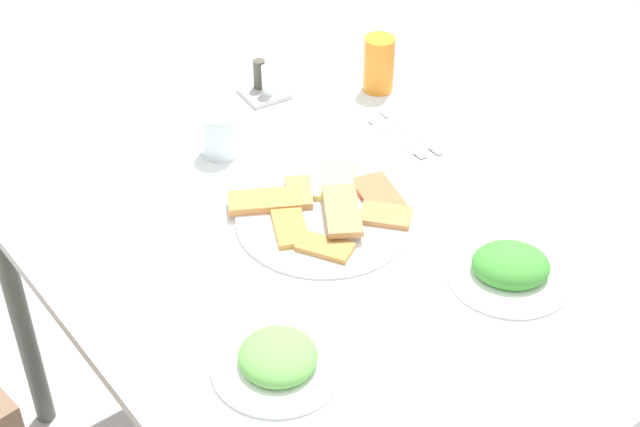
# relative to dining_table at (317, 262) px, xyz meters

# --- Properties ---
(dining_table) EXTENTS (1.24, 0.92, 0.74)m
(dining_table) POSITION_rel_dining_table_xyz_m (0.00, 0.00, 0.00)
(dining_table) COLOR white
(dining_table) RESTS_ON ground_plane
(pide_platter) EXTENTS (0.32, 0.32, 0.04)m
(pide_platter) POSITION_rel_dining_table_xyz_m (0.02, -0.03, 0.08)
(pide_platter) COLOR white
(pide_platter) RESTS_ON dining_table
(salad_plate_greens) EXTENTS (0.21, 0.21, 0.06)m
(salad_plate_greens) POSITION_rel_dining_table_xyz_m (-0.29, -0.18, 0.09)
(salad_plate_greens) COLOR white
(salad_plate_greens) RESTS_ON dining_table
(salad_plate_rice) EXTENTS (0.20, 0.20, 0.05)m
(salad_plate_rice) POSITION_rel_dining_table_xyz_m (-0.22, 0.24, 0.09)
(salad_plate_rice) COLOR white
(salad_plate_rice) RESTS_ON dining_table
(soda_can) EXTENTS (0.08, 0.08, 0.12)m
(soda_can) POSITION_rel_dining_table_xyz_m (0.31, -0.40, 0.13)
(soda_can) COLOR orange
(soda_can) RESTS_ON dining_table
(drinking_glass) EXTENTS (0.07, 0.07, 0.09)m
(drinking_glass) POSITION_rel_dining_table_xyz_m (0.31, 0.01, 0.12)
(drinking_glass) COLOR silver
(drinking_glass) RESTS_ON dining_table
(paper_napkin) EXTENTS (0.14, 0.14, 0.00)m
(paper_napkin) POSITION_rel_dining_table_xyz_m (0.14, -0.32, 0.07)
(paper_napkin) COLOR white
(paper_napkin) RESTS_ON dining_table
(fork) EXTENTS (0.19, 0.02, 0.00)m
(fork) POSITION_rel_dining_table_xyz_m (0.14, -0.34, 0.08)
(fork) COLOR silver
(fork) RESTS_ON paper_napkin
(spoon) EXTENTS (0.17, 0.02, 0.00)m
(spoon) POSITION_rel_dining_table_xyz_m (0.14, -0.30, 0.08)
(spoon) COLOR silver
(spoon) RESTS_ON paper_napkin
(condiment_caddy) EXTENTS (0.10, 0.10, 0.08)m
(condiment_caddy) POSITION_rel_dining_table_xyz_m (0.44, -0.19, 0.10)
(condiment_caddy) COLOR #B2B2B7
(condiment_caddy) RESTS_ON dining_table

